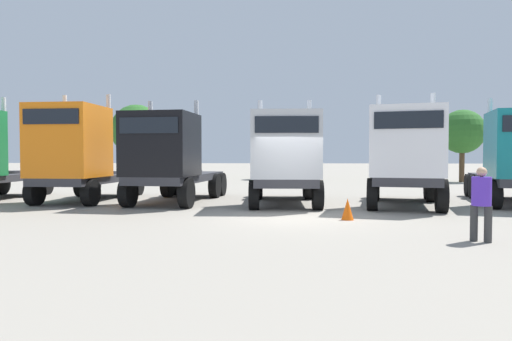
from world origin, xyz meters
TOP-DOWN VIEW (x-y plane):
  - ground at (0.00, 0.00)m, footprint 200.00×200.00m
  - semi_truck_orange at (-8.57, 3.63)m, footprint 2.71×6.06m
  - semi_truck_black at (-4.78, 3.42)m, footprint 3.06×6.64m
  - semi_truck_silver at (-0.30, 3.13)m, footprint 2.77×6.22m
  - semi_truck_white at (4.00, 2.82)m, footprint 3.69×6.35m
  - visitor_with_camera at (4.02, -3.58)m, footprint 0.55×0.55m
  - traffic_cone_near at (1.56, -0.40)m, footprint 0.36×0.36m
  - oak_far_left at (-13.15, 23.91)m, footprint 4.35×4.35m
  - oak_far_centre at (-0.32, 22.81)m, footprint 2.98×2.98m
  - oak_far_right at (12.16, 19.55)m, footprint 3.13×3.13m

SIDE VIEW (x-z plane):
  - ground at x=0.00m, z-range 0.00..0.00m
  - traffic_cone_near at x=1.56m, z-range 0.00..0.63m
  - visitor_with_camera at x=4.02m, z-range 0.12..1.75m
  - semi_truck_black at x=-4.78m, z-range -0.23..3.81m
  - semi_truck_silver at x=-0.30m, z-range -0.21..3.82m
  - semi_truck_white at x=4.00m, z-range -0.23..3.91m
  - semi_truck_orange at x=-8.57m, z-range -0.21..4.19m
  - oak_far_right at x=12.16m, z-range 1.00..6.17m
  - oak_far_centre at x=-0.32m, z-range 1.22..6.72m
  - oak_far_left at x=-13.15m, z-range 0.93..7.17m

